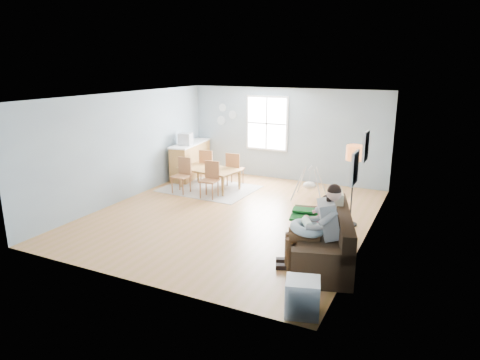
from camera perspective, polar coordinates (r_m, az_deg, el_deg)
The scene contains 22 objects.
room at distance 9.37m, azimuth -1.05°, elevation 9.45°, with size 8.40×9.40×3.90m.
window at distance 12.84m, azimuth 3.62°, elevation 7.54°, with size 1.32×0.08×1.62m.
pictures at distance 7.52m, azimuth 15.76°, elevation 3.02°, with size 0.05×1.34×0.74m.
wall_plates at distance 13.41m, azimuth -1.97°, elevation 8.67°, with size 0.67×0.02×0.66m.
sofa at distance 7.75m, azimuth 11.15°, elevation -8.21°, with size 1.58×2.43×0.91m.
green_throw at distance 8.35m, azimuth 10.46°, elevation -4.55°, with size 1.02×0.87×0.04m, color #145A24.
beige_pillow at distance 8.13m, azimuth 12.83°, elevation -3.30°, with size 0.16×0.56×0.56m, color beige.
father at distance 7.27m, azimuth 10.32°, elevation -5.77°, with size 1.13×0.76×1.49m.
nursing_pillow at distance 7.30m, azimuth 8.93°, elevation -6.36°, with size 0.58×0.58×0.16m, color silver.
infant at distance 7.30m, azimuth 8.93°, elevation -5.59°, with size 0.28×0.40×0.15m.
toddler at distance 7.79m, azimuth 10.64°, elevation -4.54°, with size 0.61×0.46×0.90m.
floor_lamp at distance 9.19m, azimuth 15.00°, elevation 2.62°, with size 0.35×0.35×1.74m.
storage_cube at distance 6.17m, azimuth 8.23°, elevation -15.18°, with size 0.56×0.53×0.52m.
rug at distance 11.93m, azimuth -4.13°, elevation -1.15°, with size 2.47×1.88×0.01m, color #A19D93.
dining_table at distance 11.85m, azimuth -4.15°, elevation 0.17°, with size 1.65×0.92×0.58m, color olive.
chair_sw at distance 11.55m, azimuth -7.66°, elevation 0.95°, with size 0.44×0.44×0.95m.
chair_se at distance 11.06m, azimuth -3.96°, elevation 0.40°, with size 0.46×0.46×0.94m.
chair_nw at distance 12.51m, azimuth -4.36°, elevation 2.19°, with size 0.47×0.47×0.96m.
chair_ne at distance 12.06m, azimuth -0.80°, elevation 1.74°, with size 0.47×0.47×0.96m.
counter at distance 13.14m, azimuth -6.59°, elevation 2.72°, with size 0.80×1.95×1.06m.
monitor at distance 12.68m, azimuth -7.31°, elevation 5.45°, with size 0.43×0.42×0.34m.
baby_swing at distance 11.09m, azimuth 9.26°, elevation -0.62°, with size 0.88×0.90×0.82m.
Camera 1 is at (4.22, -8.31, 3.37)m, focal length 32.00 mm.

